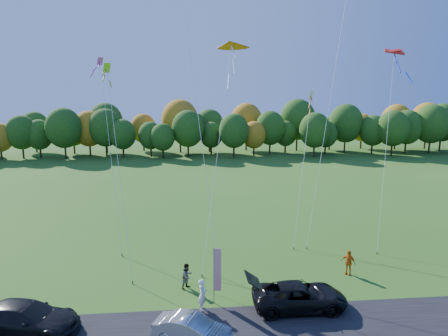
{
  "coord_description": "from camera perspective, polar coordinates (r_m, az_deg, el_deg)",
  "views": [
    {
      "loc": [
        -2.69,
        -22.37,
        12.47
      ],
      "look_at": [
        0.0,
        6.0,
        7.0
      ],
      "focal_mm": 32.0,
      "sensor_mm": 36.0,
      "label": 1
    }
  ],
  "objects": [
    {
      "name": "ground",
      "position": [
        25.75,
        1.33,
        -18.1
      ],
      "size": [
        160.0,
        160.0,
        0.0
      ],
      "primitive_type": "plane",
      "color": "#245616"
    },
    {
      "name": "tree_line",
      "position": [
        78.41,
        -3.38,
        1.69
      ],
      "size": [
        116.0,
        12.0,
        10.0
      ],
      "primitive_type": null,
      "color": "#1E4711",
      "rests_on": "ground"
    },
    {
      "name": "black_suv",
      "position": [
        24.77,
        10.75,
        -17.54
      ],
      "size": [
        5.52,
        2.58,
        1.53
      ],
      "primitive_type": "imported",
      "rotation": [
        0.0,
        0.0,
        1.56
      ],
      "color": "black",
      "rests_on": "ground"
    },
    {
      "name": "silver_sedan",
      "position": [
        21.77,
        -4.58,
        -22.01
      ],
      "size": [
        4.23,
        2.91,
        1.32
      ],
      "primitive_type": "imported",
      "rotation": [
        0.0,
        0.0,
        1.15
      ],
      "color": "#B8B8BD",
      "rests_on": "ground"
    },
    {
      "name": "dark_truck_a",
      "position": [
        24.57,
        -26.54,
        -18.66
      ],
      "size": [
        5.98,
        3.31,
        1.64
      ],
      "primitive_type": "imported",
      "rotation": [
        0.0,
        0.0,
        1.38
      ],
      "color": "black",
      "rests_on": "ground"
    },
    {
      "name": "person_tailgate_a",
      "position": [
        24.18,
        -3.11,
        -17.63
      ],
      "size": [
        0.6,
        0.77,
        1.88
      ],
      "primitive_type": "imported",
      "rotation": [
        0.0,
        0.0,
        1.33
      ],
      "color": "white",
      "rests_on": "ground"
    },
    {
      "name": "person_tailgate_b",
      "position": [
        26.64,
        -5.29,
        -15.11
      ],
      "size": [
        1.0,
        1.01,
        1.64
      ],
      "primitive_type": "imported",
      "rotation": [
        0.0,
        0.0,
        0.8
      ],
      "color": "gray",
      "rests_on": "ground"
    },
    {
      "name": "person_east",
      "position": [
        29.59,
        17.34,
        -12.73
      ],
      "size": [
        1.0,
        1.04,
        1.74
      ],
      "primitive_type": "imported",
      "rotation": [
        0.0,
        0.0,
        -0.83
      ],
      "color": "orange",
      "rests_on": "ground"
    },
    {
      "name": "feather_flag",
      "position": [
        24.3,
        -1.07,
        -14.29
      ],
      "size": [
        0.47,
        0.13,
        3.53
      ],
      "color": "#999999",
      "rests_on": "ground"
    },
    {
      "name": "kite_delta_blue",
      "position": [
        30.86,
        -4.47,
        12.89
      ],
      "size": [
        4.51,
        11.93,
        27.91
      ],
      "color": "#4C3F33",
      "rests_on": "ground"
    },
    {
      "name": "kite_parafoil_orange",
      "position": [
        37.21,
        15.3,
        11.77
      ],
      "size": [
        8.78,
        11.23,
        27.02
      ],
      "color": "#4C3F33",
      "rests_on": "ground"
    },
    {
      "name": "kite_delta_red",
      "position": [
        30.46,
        -0.73,
        3.56
      ],
      "size": [
        4.46,
        10.19,
        17.93
      ],
      "color": "#4C3F33",
      "rests_on": "ground"
    },
    {
      "name": "kite_parafoil_rainbow",
      "position": [
        36.26,
        22.2,
        3.24
      ],
      "size": [
        5.94,
        8.19,
        16.64
      ],
      "color": "#4C3F33",
      "rests_on": "ground"
    },
    {
      "name": "kite_diamond_yellow",
      "position": [
        29.19,
        -14.81,
        0.19
      ],
      "size": [
        2.84,
        7.5,
        14.96
      ],
      "color": "#4C3F33",
      "rests_on": "ground"
    },
    {
      "name": "kite_diamond_white",
      "position": [
        34.86,
        11.24,
        0.31
      ],
      "size": [
        3.73,
        7.24,
        13.02
      ],
      "color": "#4C3F33",
      "rests_on": "ground"
    },
    {
      "name": "kite_diamond_pink",
      "position": [
        34.42,
        -15.96,
        2.45
      ],
      "size": [
        3.0,
        8.47,
        15.81
      ],
      "color": "#4C3F33",
      "rests_on": "ground"
    }
  ]
}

